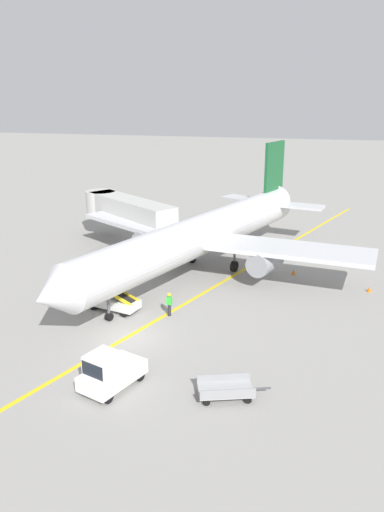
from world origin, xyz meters
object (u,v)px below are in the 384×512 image
baggage_tug_near_wing (105,268)px  ground_crew_marshaller (169,304)px  pushback_tug (110,372)px  belt_loader_forward_hold (112,300)px  airliner (204,234)px  safety_cone_nose_right (293,272)px  jet_bridge (123,210)px  baggage_cart_loaded (226,389)px  safety_cone_nose_left (369,289)px

baggage_tug_near_wing → ground_crew_marshaller: bearing=-38.5°
baggage_tug_near_wing → ground_crew_marshaller: (7.34, -5.84, -0.02)m
pushback_tug → belt_loader_forward_hold: size_ratio=0.78×
airliner → pushback_tug: size_ratio=8.49×
airliner → safety_cone_nose_right: airliner is taller
jet_bridge → baggage_tug_near_wing: jet_bridge is taller
belt_loader_forward_hold → ground_crew_marshaller: belt_loader_forward_hold is taller
baggage_cart_loaded → jet_bridge: bearing=121.5°
airliner → belt_loader_forward_hold: 10.94m
pushback_tug → ground_crew_marshaller: bearing=87.6°
ground_crew_marshaller → safety_cone_nose_right: size_ratio=3.86×
baggage_tug_near_wing → belt_loader_forward_hold: belt_loader_forward_hold is taller
safety_cone_nose_left → ground_crew_marshaller: bearing=-149.7°
airliner → safety_cone_nose_right: (7.63, 1.14, -3.20)m
baggage_tug_near_wing → belt_loader_forward_hold: (3.07, -5.84, -0.15)m
belt_loader_forward_hold → jet_bridge: bearing=108.4°
pushback_tug → safety_cone_nose_right: pushback_tug is taller
ground_crew_marshaller → belt_loader_forward_hold: bearing=-179.9°
belt_loader_forward_hold → baggage_cart_loaded: bearing=-41.9°
airliner → baggage_tug_near_wing: 8.85m
airliner → pushback_tug: bearing=-92.1°
airliner → ground_crew_marshaller: (-0.28, -9.58, -2.51)m
ground_crew_marshaller → safety_cone_nose_right: bearing=53.6°
pushback_tug → baggage_cart_loaded: pushback_tug is taller
baggage_tug_near_wing → belt_loader_forward_hold: 6.60m
airliner → safety_cone_nose_left: bearing=-6.2°
jet_bridge → safety_cone_nose_right: (17.52, -5.32, -3.32)m
pushback_tug → baggage_cart_loaded: size_ratio=1.06×
jet_bridge → safety_cone_nose_right: size_ratio=26.96×
belt_loader_forward_hold → safety_cone_nose_left: belt_loader_forward_hold is taller
baggage_cart_loaded → ground_crew_marshaller: bearing=122.4°
safety_cone_nose_left → safety_cone_nose_right: size_ratio=1.00×
belt_loader_forward_hold → baggage_cart_loaded: belt_loader_forward_hold is taller
ground_crew_marshaller → safety_cone_nose_right: 13.34m
ground_crew_marshaller → safety_cone_nose_right: (7.91, 10.72, -0.69)m
baggage_tug_near_wing → safety_cone_nose_right: 16.03m
airliner → baggage_tug_near_wing: (-7.63, -3.74, -2.49)m
pushback_tug → safety_cone_nose_left: 22.76m
baggage_tug_near_wing → safety_cone_nose_left: 21.38m
pushback_tug → baggage_tug_near_wing: bearing=114.3°
belt_loader_forward_hold → safety_cone_nose_left: bearing=24.1°
belt_loader_forward_hold → safety_cone_nose_right: belt_loader_forward_hold is taller
pushback_tug → belt_loader_forward_hold: bearing=112.0°
safety_cone_nose_left → belt_loader_forward_hold: bearing=-155.9°
jet_bridge → safety_cone_nose_left: 25.04m
jet_bridge → baggage_tug_near_wing: bearing=-77.5°
baggage_tug_near_wing → baggage_cart_loaded: bearing=-48.6°
airliner → belt_loader_forward_hold: airliner is taller
baggage_tug_near_wing → baggage_cart_loaded: 19.67m
safety_cone_nose_left → safety_cone_nose_right: (-5.99, 2.60, 0.00)m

